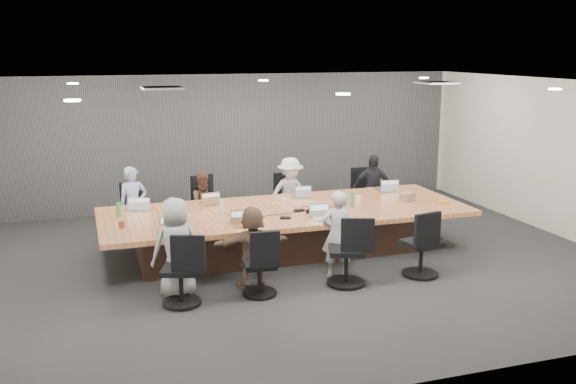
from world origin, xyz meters
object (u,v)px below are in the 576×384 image
object	(u,v)px
person_5	(253,247)
stapler	(312,211)
laptop_6	(324,219)
snack_packet	(443,203)
chair_3	(364,199)
bottle_clear	(221,207)
chair_2	(285,205)
chair_1	(201,209)
person_4	(176,247)
person_1	(205,205)
person_6	(337,234)
laptop_0	(136,208)
mug_brown	(122,225)
canvas_bag	(408,197)
conference_table	(286,229)
laptop_3	(385,190)
laptop_5	(243,226)
laptop_4	(170,232)
person_2	(290,194)
chair_0	(133,217)
person_3	(372,188)
bottle_green_left	(119,210)
bottle_green_right	(352,199)
chair_7	(421,249)
laptop_2	(300,196)
chair_6	(346,256)
chair_5	(259,269)
laptop_1	(211,203)

from	to	relation	value
person_5	stapler	size ratio (longest dim) A/B	6.71
laptop_6	snack_packet	bearing A→B (deg)	16.21
chair_3	bottle_clear	world-z (taller)	bottle_clear
chair_2	chair_1	bearing A→B (deg)	-10.59
person_4	bottle_clear	world-z (taller)	person_4
chair_1	snack_packet	distance (m)	4.35
person_1	person_6	bearing A→B (deg)	-74.46
laptop_0	mug_brown	size ratio (longest dim) A/B	3.45
bottle_clear	canvas_bag	bearing A→B (deg)	-2.14
conference_table	laptop_3	size ratio (longest dim) A/B	17.15
laptop_0	bottle_clear	size ratio (longest dim) A/B	1.49
laptop_5	person_6	bearing A→B (deg)	-16.93
laptop_4	bottle_clear	bearing A→B (deg)	29.24
conference_table	person_2	xyz separation A→B (m)	(0.52, 1.35, 0.27)
chair_0	laptop_6	distance (m)	3.70
person_3	laptop_4	bearing A→B (deg)	-141.56
laptop_4	mug_brown	world-z (taller)	mug_brown
mug_brown	snack_packet	bearing A→B (deg)	-1.64
chair_0	bottle_green_left	world-z (taller)	bottle_green_left
chair_2	person_1	bearing A→B (deg)	1.62
person_3	person_5	bearing A→B (deg)	-127.89
person_6	mug_brown	world-z (taller)	person_6
chair_2	bottle_green_right	world-z (taller)	bottle_green_right
chair_7	laptop_3	xyz separation A→B (m)	(0.64, 2.50, 0.33)
laptop_6	snack_packet	xyz separation A→B (m)	(2.30, 0.32, 0.01)
laptop_2	chair_0	bearing A→B (deg)	-12.16
bottle_green_right	chair_7	bearing A→B (deg)	-72.90
laptop_4	stapler	size ratio (longest dim) A/B	1.98
person_4	laptop_6	distance (m)	2.43
chair_6	person_2	distance (m)	3.06
person_5	person_6	size ratio (longest dim) A/B	0.90
laptop_5	person_6	world-z (taller)	person_6
person_5	stapler	distance (m)	1.58
chair_5	bottle_green_right	xyz separation A→B (m)	(2.03, 1.52, 0.50)
laptop_6	person_3	bearing A→B (deg)	57.55
chair_0	person_5	size ratio (longest dim) A/B	0.62
person_1	mug_brown	bearing A→B (deg)	-145.53
chair_1	snack_packet	world-z (taller)	chair_1
laptop_4	laptop_6	xyz separation A→B (m)	(2.36, 0.00, 0.00)
bottle_green_right	laptop_4	bearing A→B (deg)	-168.74
chair_7	laptop_1	bearing A→B (deg)	125.47
bottle_green_right	chair_0	bearing A→B (deg)	151.33
chair_1	stapler	world-z (taller)	chair_1
canvas_bag	person_6	bearing A→B (deg)	-145.55
chair_7	laptop_1	distance (m)	3.66
chair_5	bottle_clear	world-z (taller)	bottle_clear
laptop_1	chair_6	bearing A→B (deg)	111.22
stapler	bottle_clear	bearing A→B (deg)	172.10
chair_6	person_1	distance (m)	3.38
chair_0	laptop_3	size ratio (longest dim) A/B	2.11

